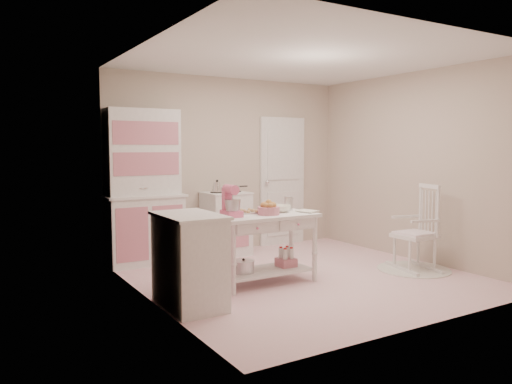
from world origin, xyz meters
TOP-DOWN VIEW (x-y plane):
  - room_shell at (0.00, 0.00)m, footprint 3.84×3.84m
  - door at (0.95, 1.87)m, footprint 0.82×0.05m
  - hutch at (-1.41, 1.66)m, footprint 1.06×0.50m
  - stove at (-0.21, 1.61)m, footprint 0.62×0.57m
  - base_cabinet at (-1.63, -0.34)m, footprint 0.54×0.84m
  - lace_rug at (1.42, -0.45)m, footprint 0.92×0.92m
  - rocking_chair at (1.42, -0.45)m, footprint 0.64×0.81m
  - work_table at (-0.54, 0.02)m, footprint 1.20×0.60m
  - stand_mixer at (-0.96, 0.04)m, footprint 0.21×0.29m
  - cookie_tray at (-0.69, 0.20)m, footprint 0.34×0.24m
  - bread_basket at (-0.52, -0.03)m, footprint 0.25×0.25m
  - mixing_bowl at (-0.28, 0.10)m, footprint 0.26×0.26m
  - metal_pitcher at (-0.10, 0.18)m, footprint 0.10×0.10m
  - recipe_book at (-0.09, -0.10)m, footprint 0.23×0.27m

SIDE VIEW (x-z plane):
  - lace_rug at x=1.42m, z-range 0.00..0.01m
  - work_table at x=-0.54m, z-range 0.00..0.80m
  - stove at x=-0.21m, z-range 0.00..0.92m
  - base_cabinet at x=-1.63m, z-range 0.00..0.92m
  - rocking_chair at x=1.42m, z-range 0.00..1.10m
  - cookie_tray at x=-0.69m, z-range 0.80..0.82m
  - recipe_book at x=-0.09m, z-range 0.80..0.82m
  - mixing_bowl at x=-0.28m, z-range 0.80..0.88m
  - bread_basket at x=-0.52m, z-range 0.80..0.89m
  - metal_pitcher at x=-0.10m, z-range 0.80..0.97m
  - stand_mixer at x=-0.96m, z-range 0.80..1.14m
  - door at x=0.95m, z-range 0.00..2.04m
  - hutch at x=-1.41m, z-range 0.00..2.08m
  - room_shell at x=0.00m, z-range 0.34..2.96m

